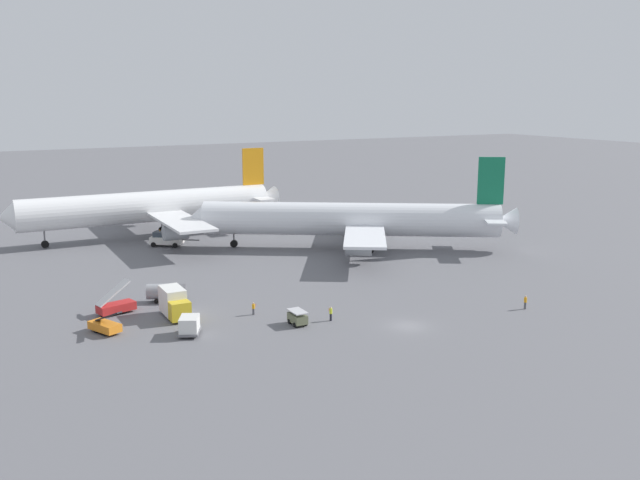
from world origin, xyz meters
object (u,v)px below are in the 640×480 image
object	(u,v)px
gse_belt_loader_portside	(105,326)
ground_crew_wing_walker_right	(525,302)
gse_container_dolly_flat	(189,325)
pushback_tug	(166,239)
gse_fuel_bowser_stubby	(167,292)
gse_catering_truck_tall	(174,303)
airliner_at_gate_left	(150,207)
ground_crew_marshaller_foreground	(253,308)
airliner_being_pushed	(353,220)
gse_stair_truck_yellow	(116,306)
ground_crew_ramp_agent_by_cones	(331,313)
gse_baggage_cart_trailing	(298,318)

from	to	relation	value
gse_belt_loader_portside	ground_crew_wing_walker_right	xyz separation A→B (m)	(48.16, -16.12, 0.09)
gse_container_dolly_flat	ground_crew_wing_walker_right	bearing A→B (deg)	-15.09
pushback_tug	gse_fuel_bowser_stubby	distance (m)	34.81
gse_container_dolly_flat	gse_catering_truck_tall	distance (m)	7.14
airliner_at_gate_left	ground_crew_marshaller_foreground	world-z (taller)	airliner_at_gate_left
ground_crew_wing_walker_right	gse_fuel_bowser_stubby	bearing A→B (deg)	147.45
airliner_at_gate_left	gse_catering_truck_tall	xyz separation A→B (m)	(-10.32, -48.39, -4.07)
airliner_being_pushed	gse_stair_truck_yellow	xyz separation A→B (m)	(-44.46, -17.43, -4.15)
ground_crew_wing_walker_right	ground_crew_ramp_agent_by_cones	distance (m)	24.89
gse_container_dolly_flat	gse_stair_truck_yellow	distance (m)	13.09
airliner_at_gate_left	ground_crew_ramp_agent_by_cones	size ratio (longest dim) A/B	29.29
ground_crew_wing_walker_right	ground_crew_marshaller_foreground	distance (m)	33.95
airliner_at_gate_left	ground_crew_marshaller_foreground	distance (m)	52.35
airliner_being_pushed	ground_crew_ramp_agent_by_cones	size ratio (longest dim) A/B	28.74
pushback_tug	gse_fuel_bowser_stubby	world-z (taller)	pushback_tug
airliner_being_pushed	gse_baggage_cart_trailing	world-z (taller)	airliner_being_pushed
gse_container_dolly_flat	gse_belt_loader_portside	xyz separation A→B (m)	(-8.12, 5.32, -0.35)
pushback_tug	ground_crew_marshaller_foreground	xyz separation A→B (m)	(-1.94, -43.86, -0.42)
gse_baggage_cart_trailing	gse_catering_truck_tall	bearing A→B (deg)	140.63
pushback_tug	ground_crew_ramp_agent_by_cones	xyz separation A→B (m)	(5.22, -50.39, -0.32)
gse_container_dolly_flat	ground_crew_ramp_agent_by_cones	bearing A→B (deg)	-10.85
gse_stair_truck_yellow	ground_crew_marshaller_foreground	xyz separation A→B (m)	(14.65, -8.50, -0.21)
pushback_tug	gse_container_dolly_flat	bearing A→B (deg)	-103.27
airliner_being_pushed	gse_stair_truck_yellow	size ratio (longest dim) A/B	10.27
gse_belt_loader_portside	gse_catering_truck_tall	distance (m)	8.83
gse_belt_loader_portside	gse_baggage_cart_trailing	world-z (taller)	gse_belt_loader_portside
gse_baggage_cart_trailing	gse_container_dolly_flat	bearing A→B (deg)	168.23
gse_belt_loader_portside	ground_crew_wing_walker_right	bearing A→B (deg)	-18.51
gse_stair_truck_yellow	gse_catering_truck_tall	bearing A→B (deg)	-38.99
ground_crew_wing_walker_right	gse_stair_truck_yellow	bearing A→B (deg)	153.49
gse_baggage_cart_trailing	ground_crew_wing_walker_right	bearing A→B (deg)	-16.52
gse_container_dolly_flat	gse_baggage_cart_trailing	distance (m)	12.50
ground_crew_ramp_agent_by_cones	ground_crew_marshaller_foreground	bearing A→B (deg)	137.62
airliner_being_pushed	gse_container_dolly_flat	distance (m)	48.97
airliner_at_gate_left	airliner_being_pushed	xyz separation A→B (m)	(28.22, -26.16, -0.66)
airliner_being_pushed	ground_crew_ramp_agent_by_cones	bearing A→B (deg)	-124.90
gse_container_dolly_flat	gse_belt_loader_portside	world-z (taller)	gse_belt_loader_portside
gse_baggage_cart_trailing	ground_crew_marshaller_foreground	distance (m)	6.67
airliner_at_gate_left	pushback_tug	size ratio (longest dim) A/B	6.52
gse_fuel_bowser_stubby	gse_stair_truck_yellow	bearing A→B (deg)	-164.54
gse_catering_truck_tall	ground_crew_marshaller_foreground	bearing A→B (deg)	-22.98
ground_crew_marshaller_foreground	ground_crew_ramp_agent_by_cones	bearing A→B (deg)	-42.38
airliner_at_gate_left	gse_fuel_bowser_stubby	distance (m)	42.93
gse_baggage_cart_trailing	ground_crew_wing_walker_right	size ratio (longest dim) A/B	1.57
pushback_tug	gse_catering_truck_tall	size ratio (longest dim) A/B	1.35
gse_stair_truck_yellow	gse_fuel_bowser_stubby	bearing A→B (deg)	15.46
gse_container_dolly_flat	ground_crew_wing_walker_right	size ratio (longest dim) A/B	2.20
gse_container_dolly_flat	ground_crew_marshaller_foreground	xyz separation A→B (m)	(9.20, 3.40, -0.36)
gse_catering_truck_tall	gse_stair_truck_yellow	bearing A→B (deg)	141.01
airliner_being_pushed	gse_fuel_bowser_stubby	bearing A→B (deg)	-157.54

